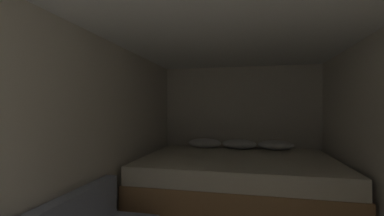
{
  "coord_description": "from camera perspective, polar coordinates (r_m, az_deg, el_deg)",
  "views": [
    {
      "loc": [
        0.15,
        -0.07,
        1.41
      ],
      "look_at": [
        -0.5,
        2.86,
        1.42
      ],
      "focal_mm": 23.86,
      "sensor_mm": 36.0,
      "label": 1
    }
  ],
  "objects": [
    {
      "name": "wall_left",
      "position": [
        2.58,
        -23.19,
        -7.72
      ],
      "size": [
        0.05,
        4.81,
        2.14
      ],
      "primitive_type": "cube",
      "color": "beige",
      "rests_on": "ground"
    },
    {
      "name": "bed",
      "position": [
        3.67,
        10.14,
        -16.3
      ],
      "size": [
        2.52,
        1.85,
        0.91
      ],
      "color": "#9E7247",
      "rests_on": "ground"
    },
    {
      "name": "wall_back",
      "position": [
        4.52,
        10.65,
        -4.49
      ],
      "size": [
        2.74,
        0.05,
        2.14
      ],
      "primitive_type": "cube",
      "color": "beige",
      "rests_on": "ground"
    },
    {
      "name": "ceiling_slab",
      "position": [
        2.21,
        8.47,
        19.78
      ],
      "size": [
        2.74,
        4.81,
        0.05
      ],
      "primitive_type": "cube",
      "color": "white",
      "rests_on": "wall_left"
    }
  ]
}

